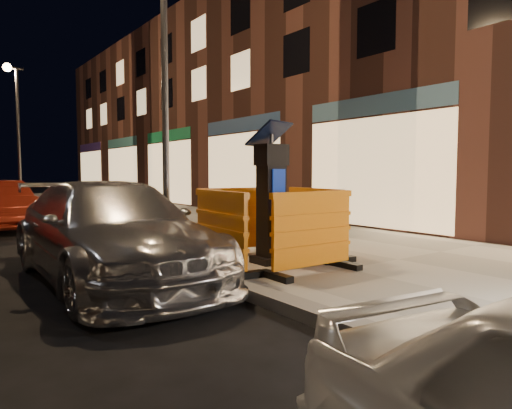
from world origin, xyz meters
TOP-DOWN VIEW (x-y plane):
  - ground_plane at (0.00, 0.00)m, footprint 120.00×120.00m
  - sidewalk at (3.00, 0.00)m, footprint 6.00×60.00m
  - kerb at (0.00, 0.00)m, footprint 0.30×60.00m
  - parking_kiosk at (1.13, 1.04)m, footprint 0.73×0.73m
  - barrier_front at (1.13, 0.09)m, footprint 1.51×0.64m
  - barrier_back at (1.13, 1.99)m, footprint 1.58×0.84m
  - barrier_kerbside at (0.18, 1.04)m, footprint 0.72×1.54m
  - barrier_bldgside at (2.08, 1.04)m, footprint 0.82×1.58m
  - car_silver at (-1.12, 1.96)m, footprint 2.13×5.07m
  - street_lamp_mid at (0.25, 3.00)m, footprint 0.12×0.12m
  - street_lamp_far at (0.25, 18.00)m, footprint 0.12×0.12m

SIDE VIEW (x-z plane):
  - ground_plane at x=0.00m, z-range 0.00..0.00m
  - car_silver at x=-1.12m, z-range -0.73..0.73m
  - sidewalk at x=3.00m, z-range 0.00..0.15m
  - kerb at x=0.00m, z-range 0.00..0.15m
  - barrier_front at x=1.13m, z-range 0.15..1.32m
  - barrier_back at x=1.13m, z-range 0.15..1.32m
  - barrier_kerbside at x=0.18m, z-range 0.15..1.32m
  - barrier_bldgside at x=2.08m, z-range 0.15..1.32m
  - parking_kiosk at x=1.13m, z-range 0.15..2.25m
  - street_lamp_mid at x=0.25m, z-range 0.15..6.15m
  - street_lamp_far at x=0.25m, z-range 0.15..6.15m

